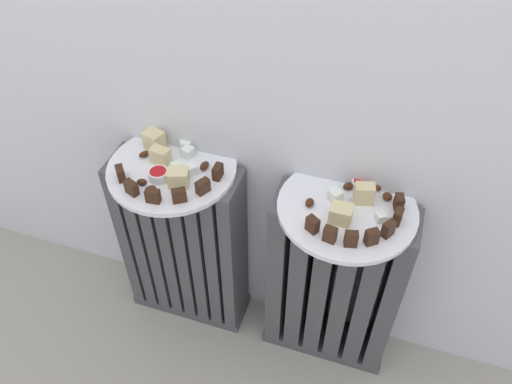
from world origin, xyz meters
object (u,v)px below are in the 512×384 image
radiator_left (184,246)px  plate_right (347,208)px  plate_left (172,168)px  jam_bowl_right (362,184)px  radiator_right (333,285)px  fork (344,209)px  jam_bowl_left (158,174)px

radiator_left → plate_right: bearing=0.0°
plate_left → jam_bowl_right: jam_bowl_right is taller
radiator_right → fork: 0.29m
radiator_right → jam_bowl_right: (0.02, 0.07, 0.30)m
radiator_left → radiator_right: (0.42, 0.00, -0.00)m
radiator_right → jam_bowl_right: 0.31m
radiator_right → jam_bowl_left: 0.53m
plate_left → fork: fork is taller
plate_right → jam_bowl_right: size_ratio=6.54×
radiator_left → radiator_right: size_ratio=1.00×
radiator_right → jam_bowl_left: size_ratio=12.04×
plate_left → jam_bowl_right: (0.43, 0.07, 0.02)m
plate_left → fork: 0.41m
plate_left → plate_right: bearing=0.0°
radiator_right → fork: bearing=-112.8°
radiator_right → jam_bowl_left: bearing=-173.7°
plate_left → jam_bowl_left: size_ratio=6.65×
plate_right → jam_bowl_right: (0.02, 0.07, 0.02)m
jam_bowl_left → radiator_right: bearing=6.3°
plate_right → fork: fork is taller
plate_left → jam_bowl_left: jam_bowl_left is taller
jam_bowl_left → jam_bowl_right: 0.46m
plate_left → plate_right: 0.42m
plate_right → jam_bowl_left: (-0.43, -0.05, 0.02)m
plate_right → fork: (-0.01, -0.01, 0.01)m
radiator_right → plate_left: size_ratio=1.81×
radiator_right → plate_right: (-0.00, 0.00, 0.29)m
jam_bowl_left → fork: 0.42m
plate_right → fork: 0.02m
radiator_left → jam_bowl_left: (-0.01, -0.05, 0.31)m
radiator_right → jam_bowl_left: (-0.43, -0.05, 0.31)m
radiator_left → fork: 0.51m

